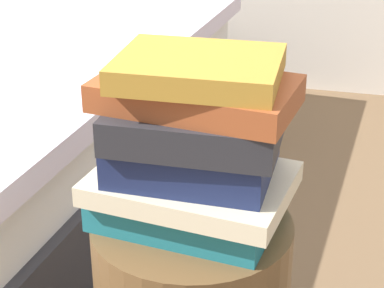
{
  "coord_description": "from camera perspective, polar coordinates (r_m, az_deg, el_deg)",
  "views": [
    {
      "loc": [
        0.22,
        -0.86,
        1.05
      ],
      "look_at": [
        0.0,
        0.0,
        0.63
      ],
      "focal_mm": 62.54,
      "sensor_mm": 36.0,
      "label": 1
    }
  ],
  "objects": [
    {
      "name": "book_teal",
      "position": [
        1.05,
        -0.28,
        -5.07
      ],
      "size": [
        0.29,
        0.22,
        0.05
      ],
      "primitive_type": "cube",
      "rotation": [
        0.0,
        0.0,
        -0.12
      ],
      "color": "#1E727F",
      "rests_on": "side_table"
    },
    {
      "name": "book_cream",
      "position": [
        1.02,
        0.01,
        -3.35
      ],
      "size": [
        0.32,
        0.24,
        0.03
      ],
      "primitive_type": "cube",
      "rotation": [
        0.0,
        0.0,
        -0.13
      ],
      "color": "beige",
      "rests_on": "book_teal"
    },
    {
      "name": "book_navy",
      "position": [
        1.01,
        0.19,
        -0.84
      ],
      "size": [
        0.24,
        0.19,
        0.06
      ],
      "primitive_type": "cube",
      "rotation": [
        0.0,
        0.0,
        -0.01
      ],
      "color": "#19234C",
      "rests_on": "book_cream"
    },
    {
      "name": "book_charcoal",
      "position": [
        0.97,
        0.3,
        1.66
      ],
      "size": [
        0.25,
        0.18,
        0.05
      ],
      "primitive_type": "cube",
      "rotation": [
        0.0,
        0.0,
        0.02
      ],
      "color": "#28282D",
      "rests_on": "book_navy"
    },
    {
      "name": "book_rust",
      "position": [
        0.96,
        0.41,
        4.41
      ],
      "size": [
        0.3,
        0.2,
        0.04
      ],
      "primitive_type": "cube",
      "rotation": [
        0.0,
        0.0,
        -0.13
      ],
      "color": "#994723",
      "rests_on": "book_charcoal"
    },
    {
      "name": "book_ochre",
      "position": [
        0.94,
        0.53,
        6.41
      ],
      "size": [
        0.23,
        0.19,
        0.03
      ],
      "primitive_type": "cube",
      "rotation": [
        0.0,
        0.0,
        0.03
      ],
      "color": "#B7842D",
      "rests_on": "book_rust"
    }
  ]
}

